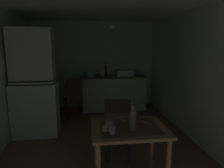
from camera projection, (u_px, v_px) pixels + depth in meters
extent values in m
plane|color=brown|center=(101.00, 138.00, 3.93)|extent=(5.32, 5.32, 0.00)
cube|color=beige|center=(94.00, 65.00, 5.85)|extent=(3.50, 0.10, 2.42)
cube|color=beige|center=(191.00, 74.00, 3.94)|extent=(0.10, 4.42, 2.42)
cube|color=silver|center=(100.00, 3.00, 3.46)|extent=(3.50, 4.42, 0.10)
cube|color=beige|center=(36.00, 109.00, 4.06)|extent=(0.85, 0.59, 1.04)
cube|color=beige|center=(32.00, 54.00, 3.86)|extent=(0.78, 0.50, 0.96)
cube|color=beige|center=(34.00, 81.00, 3.93)|extent=(0.76, 0.53, 0.02)
cube|color=beige|center=(114.00, 93.00, 5.70)|extent=(1.71, 0.60, 0.90)
cube|color=brown|center=(114.00, 77.00, 5.62)|extent=(1.74, 0.63, 0.03)
sphere|color=#2D2823|center=(106.00, 94.00, 5.36)|extent=(0.02, 0.02, 0.02)
cube|color=white|center=(124.00, 73.00, 5.64)|extent=(0.44, 0.34, 0.15)
cube|color=black|center=(124.00, 71.00, 5.63)|extent=(0.38, 0.28, 0.01)
cylinder|color=#B21E19|center=(106.00, 71.00, 5.61)|extent=(0.05, 0.05, 0.28)
cylinder|color=#B21E19|center=(106.00, 68.00, 5.52)|extent=(0.03, 0.12, 0.03)
cylinder|color=red|center=(106.00, 64.00, 5.63)|extent=(0.02, 0.16, 0.12)
cylinder|color=#ADD1C1|center=(91.00, 75.00, 5.47)|extent=(0.26, 0.26, 0.10)
cylinder|color=beige|center=(103.00, 73.00, 5.58)|extent=(0.13, 0.13, 0.16)
cube|color=brown|center=(129.00, 128.00, 2.51)|extent=(0.93, 0.74, 0.04)
cube|color=white|center=(129.00, 127.00, 2.51)|extent=(0.73, 0.58, 0.00)
cylinder|color=brown|center=(96.00, 147.00, 2.83)|extent=(0.06, 0.06, 0.74)
cylinder|color=brown|center=(152.00, 144.00, 2.93)|extent=(0.06, 0.06, 0.74)
cube|color=#37221C|center=(118.00, 130.00, 3.21)|extent=(0.48, 0.48, 0.03)
cube|color=#36271B|center=(118.00, 117.00, 2.98)|extent=(0.38, 0.11, 0.54)
cylinder|color=#37221C|center=(129.00, 139.00, 3.41)|extent=(0.04, 0.04, 0.43)
cylinder|color=#37221C|center=(109.00, 139.00, 3.44)|extent=(0.04, 0.04, 0.43)
cylinder|color=#37221C|center=(129.00, 150.00, 3.08)|extent=(0.04, 0.04, 0.43)
cylinder|color=#37221C|center=(106.00, 149.00, 3.11)|extent=(0.04, 0.04, 0.43)
cube|color=#3D231D|center=(73.00, 99.00, 5.08)|extent=(0.49, 0.49, 0.03)
cube|color=#3B261F|center=(74.00, 90.00, 4.86)|extent=(0.37, 0.13, 0.54)
cylinder|color=#3D231D|center=(78.00, 105.00, 5.35)|extent=(0.04, 0.04, 0.43)
cylinder|color=#3D231D|center=(65.00, 107.00, 5.21)|extent=(0.04, 0.04, 0.43)
cylinder|color=#3D231D|center=(82.00, 109.00, 5.04)|extent=(0.04, 0.04, 0.43)
cylinder|color=#3D231D|center=(68.00, 111.00, 4.91)|extent=(0.04, 0.04, 0.43)
cylinder|color=tan|center=(110.00, 122.00, 2.63)|extent=(0.12, 0.12, 0.03)
cylinder|color=tan|center=(106.00, 128.00, 2.40)|extent=(0.09, 0.09, 0.06)
cylinder|color=tan|center=(112.00, 130.00, 2.31)|extent=(0.07, 0.07, 0.09)
cylinder|color=olive|center=(133.00, 121.00, 2.40)|extent=(0.08, 0.08, 0.23)
cylinder|color=olive|center=(133.00, 108.00, 2.37)|extent=(0.04, 0.04, 0.07)
cube|color=silver|center=(122.00, 119.00, 2.75)|extent=(0.07, 0.17, 0.00)
cube|color=beige|center=(147.00, 123.00, 2.63)|extent=(0.08, 0.14, 0.00)
sphere|color=#F9EFCC|center=(112.00, 26.00, 3.89)|extent=(0.08, 0.08, 0.08)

